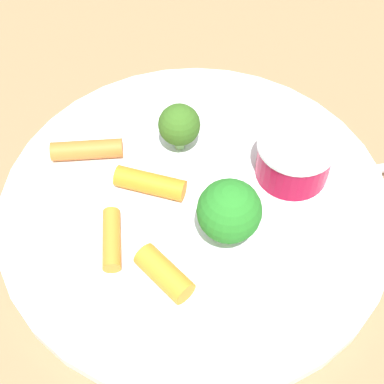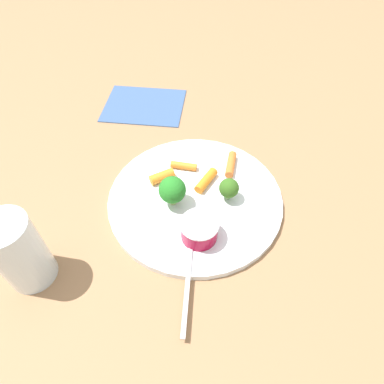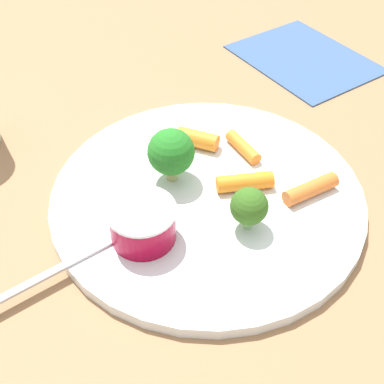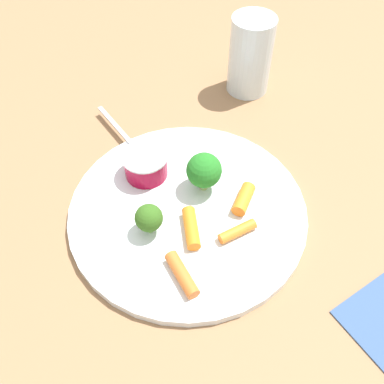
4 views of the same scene
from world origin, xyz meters
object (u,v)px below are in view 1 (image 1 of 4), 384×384
object	(u,v)px
plate	(192,205)
broccoli_floret_1	(226,211)
sauce_cup	(291,158)
carrot_stick_1	(108,239)
carrot_stick_0	(147,183)
broccoli_floret_0	(176,125)
carrot_stick_2	(84,150)
fork	(377,169)
carrot_stick_3	(161,273)

from	to	relation	value
plate	broccoli_floret_1	bearing A→B (deg)	-144.37
plate	sauce_cup	distance (m)	0.08
carrot_stick_1	carrot_stick_0	bearing A→B (deg)	-26.88
broccoli_floret_0	carrot_stick_0	size ratio (longest dim) A/B	0.78
carrot_stick_2	fork	bearing A→B (deg)	-92.97
broccoli_floret_1	carrot_stick_0	xyz separation A→B (m)	(0.04, 0.06, -0.02)
carrot_stick_2	fork	xyz separation A→B (m)	(-0.01, -0.23, -0.01)
broccoli_floret_1	carrot_stick_2	world-z (taller)	broccoli_floret_1
broccoli_floret_1	carrot_stick_1	xyz separation A→B (m)	(-0.01, 0.08, -0.03)
carrot_stick_1	carrot_stick_2	bearing A→B (deg)	18.31
broccoli_floret_0	carrot_stick_2	distance (m)	0.08
broccoli_floret_0	fork	bearing A→B (deg)	-98.23
carrot_stick_1	carrot_stick_3	world-z (taller)	carrot_stick_3
carrot_stick_1	carrot_stick_2	distance (m)	0.09
broccoli_floret_1	carrot_stick_0	distance (m)	0.08
carrot_stick_0	carrot_stick_2	xyz separation A→B (m)	(0.03, 0.05, -0.00)
broccoli_floret_1	fork	distance (m)	0.14
sauce_cup	broccoli_floret_1	bearing A→B (deg)	139.19
carrot_stick_2	carrot_stick_3	world-z (taller)	carrot_stick_3
sauce_cup	carrot_stick_2	bearing A→B (deg)	84.55
plate	broccoli_floret_0	bearing A→B (deg)	13.54
carrot_stick_1	sauce_cup	bearing A→B (deg)	-63.52
carrot_stick_2	fork	world-z (taller)	carrot_stick_2
plate	broccoli_floret_1	world-z (taller)	broccoli_floret_1
plate	sauce_cup	world-z (taller)	sauce_cup
carrot_stick_1	fork	bearing A→B (deg)	-71.03
plate	carrot_stick_0	xyz separation A→B (m)	(0.01, 0.03, 0.01)
broccoli_floret_0	carrot_stick_0	world-z (taller)	broccoli_floret_0
broccoli_floret_1	carrot_stick_1	bearing A→B (deg)	94.73
broccoli_floret_1	plate	bearing A→B (deg)	35.63
plate	fork	size ratio (longest dim) A/B	1.81
plate	broccoli_floret_1	size ratio (longest dim) A/B	5.36
plate	carrot_stick_3	xyz separation A→B (m)	(-0.07, 0.02, 0.01)
plate	broccoli_floret_0	distance (m)	0.06
broccoli_floret_1	carrot_stick_2	bearing A→B (deg)	55.44
carrot_stick_3	fork	xyz separation A→B (m)	(0.10, -0.17, -0.01)
broccoli_floret_0	broccoli_floret_1	world-z (taller)	broccoli_floret_1
sauce_cup	broccoli_floret_1	size ratio (longest dim) A/B	1.07
carrot_stick_1	broccoli_floret_0	bearing A→B (deg)	-26.39
carrot_stick_0	fork	bearing A→B (deg)	-83.24
broccoli_floret_1	broccoli_floret_0	bearing A→B (deg)	22.71
plate	broccoli_floret_0	size ratio (longest dim) A/B	7.04
sauce_cup	carrot_stick_2	xyz separation A→B (m)	(0.02, 0.16, -0.01)
carrot_stick_0	carrot_stick_3	world-z (taller)	carrot_stick_3
fork	carrot_stick_0	bearing A→B (deg)	96.76
carrot_stick_0	fork	xyz separation A→B (m)	(0.02, -0.18, -0.01)
carrot_stick_3	carrot_stick_0	bearing A→B (deg)	10.10
sauce_cup	broccoli_floret_0	distance (m)	0.09
sauce_cup	carrot_stick_2	world-z (taller)	sauce_cup
plate	carrot_stick_1	xyz separation A→B (m)	(-0.04, 0.06, 0.01)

